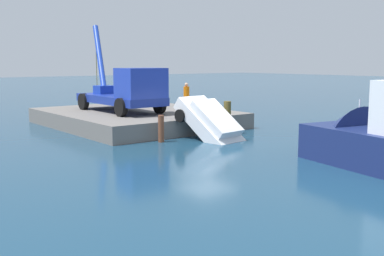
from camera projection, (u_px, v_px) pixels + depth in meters
name	position (u px, v px, depth m)	size (l,w,h in m)	color
ground	(207.00, 140.00, 23.17)	(200.00, 200.00, 0.00)	navy
dock	(136.00, 118.00, 28.38)	(10.97, 9.12, 0.89)	slate
crane_truck	(127.00, 91.00, 26.95)	(8.63, 2.83, 5.37)	navy
dock_worker	(186.00, 97.00, 27.29)	(0.34, 0.34, 1.71)	#363636
salvaged_car	(215.00, 127.00, 23.03)	(4.09, 2.51, 3.15)	silver
piling_near	(161.00, 129.00, 22.36)	(0.28, 0.28, 1.29)	brown
piling_mid	(227.00, 118.00, 24.76)	(0.38, 0.38, 1.75)	brown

